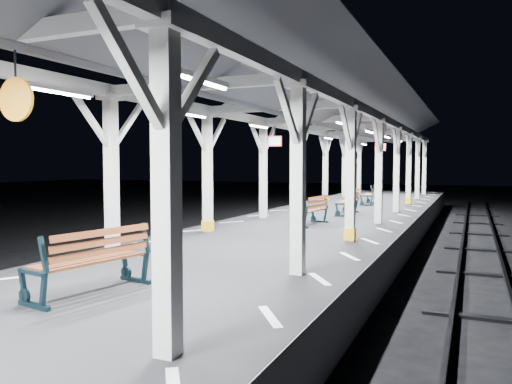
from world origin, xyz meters
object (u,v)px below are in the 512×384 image
Objects in this scene: bench_far at (350,201)px; bench_extra at (372,194)px; bench_mid at (312,210)px; bench_near at (94,259)px.

bench_far is 1.05× the size of bench_extra.
bench_far is at bearing 90.21° from bench_mid.
bench_extra is (0.26, 8.52, 0.01)m from bench_mid.
bench_mid is 8.52m from bench_extra.
bench_far is at bearing -90.54° from bench_extra.
bench_near is 1.10× the size of bench_extra.
bench_near is at bearing -98.63° from bench_far.
bench_extra is at bearing 98.36° from bench_near.
bench_far is (0.36, 3.61, 0.03)m from bench_mid.
bench_mid is (0.51, 9.13, -0.04)m from bench_near.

